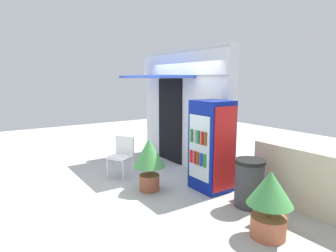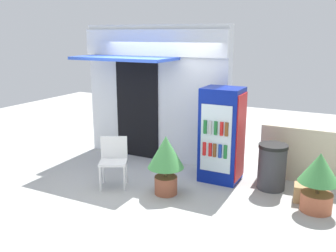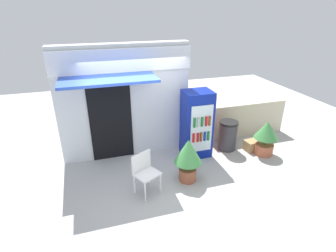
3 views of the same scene
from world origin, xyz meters
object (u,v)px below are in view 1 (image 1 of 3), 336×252
object	(u,v)px
plastic_chair	(122,153)
potted_plant_curbside	(270,199)
potted_plant_near_shop	(149,158)
drink_cooler	(211,146)
cardboard_box	(270,217)
trash_bin	(249,183)

from	to	relation	value
plastic_chair	potted_plant_curbside	bearing A→B (deg)	10.06
potted_plant_near_shop	plastic_chair	bearing A→B (deg)	-174.10
potted_plant_near_shop	potted_plant_curbside	distance (m)	2.41
drink_cooler	cardboard_box	distance (m)	1.74
potted_plant_near_shop	potted_plant_curbside	size ratio (longest dim) A/B	1.09
drink_cooler	plastic_chair	bearing A→B (deg)	-145.30
drink_cooler	trash_bin	bearing A→B (deg)	1.15
drink_cooler	trash_bin	size ratio (longest dim) A/B	2.14
drink_cooler	potted_plant_curbside	distance (m)	1.84
potted_plant_near_shop	potted_plant_curbside	xyz separation A→B (m)	(2.36, 0.49, -0.09)
drink_cooler	cardboard_box	world-z (taller)	drink_cooler
plastic_chair	potted_plant_near_shop	world-z (taller)	potted_plant_near_shop
plastic_chair	trash_bin	xyz separation A→B (m)	(2.55, 1.14, -0.12)
potted_plant_curbside	cardboard_box	distance (m)	0.53
plastic_chair	potted_plant_curbside	distance (m)	3.40
potted_plant_near_shop	trash_bin	xyz separation A→B (m)	(1.55, 1.04, -0.23)
drink_cooler	plastic_chair	xyz separation A→B (m)	(-1.62, -1.12, -0.34)
drink_cooler	potted_plant_near_shop	xyz separation A→B (m)	(-0.62, -1.02, -0.23)
drink_cooler	potted_plant_curbside	bearing A→B (deg)	-16.94
potted_plant_curbside	trash_bin	size ratio (longest dim) A/B	1.15
potted_plant_curbside	cardboard_box	xyz separation A→B (m)	(-0.17, 0.28, -0.41)
drink_cooler	trash_bin	xyz separation A→B (m)	(0.93, 0.02, -0.46)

